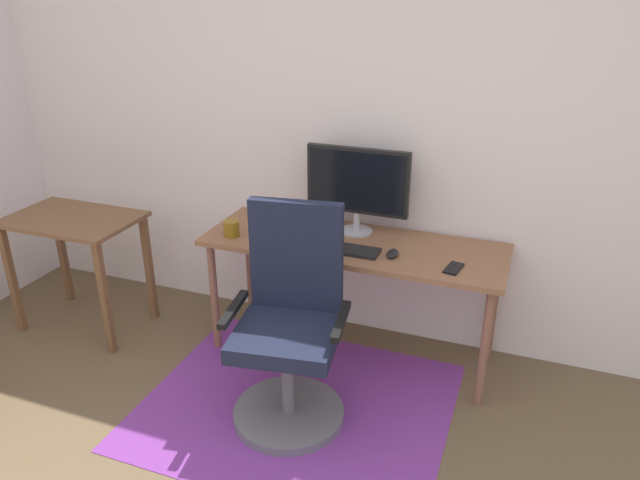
{
  "coord_description": "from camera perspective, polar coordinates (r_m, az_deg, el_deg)",
  "views": [
    {
      "loc": [
        0.78,
        -1.01,
        2.02
      ],
      "look_at": [
        -0.2,
        1.59,
        0.81
      ],
      "focal_mm": 33.44,
      "sensor_mm": 36.0,
      "label": 1
    }
  ],
  "objects": [
    {
      "name": "wall_back",
      "position": [
        3.38,
        6.91,
        11.08
      ],
      "size": [
        6.0,
        0.1,
        2.6
      ],
      "primitive_type": "cube",
      "color": "white",
      "rests_on": "ground"
    },
    {
      "name": "area_rug",
      "position": [
        3.21,
        -2.26,
        -15.49
      ],
      "size": [
        1.54,
        1.3,
        0.01
      ],
      "primitive_type": "cube",
      "color": "#7B358F",
      "rests_on": "ground"
    },
    {
      "name": "desk",
      "position": [
        3.29,
        3.17,
        -1.33
      ],
      "size": [
        1.65,
        0.57,
        0.71
      ],
      "color": "brown",
      "rests_on": "ground"
    },
    {
      "name": "monitor",
      "position": [
        3.29,
        3.61,
        5.4
      ],
      "size": [
        0.58,
        0.18,
        0.49
      ],
      "color": "#B2B2B7",
      "rests_on": "desk"
    },
    {
      "name": "keyboard",
      "position": [
        3.16,
        1.86,
        -0.8
      ],
      "size": [
        0.43,
        0.13,
        0.02
      ],
      "primitive_type": "cube",
      "color": "black",
      "rests_on": "desk"
    },
    {
      "name": "computer_mouse",
      "position": [
        3.1,
        6.96,
        -1.29
      ],
      "size": [
        0.06,
        0.1,
        0.03
      ],
      "primitive_type": "ellipsoid",
      "color": "black",
      "rests_on": "desk"
    },
    {
      "name": "coffee_cup",
      "position": [
        3.36,
        -8.47,
        1.1
      ],
      "size": [
        0.09,
        0.09,
        0.09
      ],
      "primitive_type": "cylinder",
      "color": "#835E16",
      "rests_on": "desk"
    },
    {
      "name": "cell_phone",
      "position": [
        3.03,
        12.66,
        -2.65
      ],
      "size": [
        0.09,
        0.15,
        0.01
      ],
      "primitive_type": "cube",
      "rotation": [
        0.0,
        0.0,
        -0.17
      ],
      "color": "black",
      "rests_on": "desk"
    },
    {
      "name": "office_chair",
      "position": [
        2.92,
        -2.87,
        -9.27
      ],
      "size": [
        0.6,
        0.56,
        1.09
      ],
      "rotation": [
        0.0,
        0.0,
        0.15
      ],
      "color": "slate",
      "rests_on": "ground"
    },
    {
      "name": "side_table",
      "position": [
        3.88,
        -22.37,
        0.26
      ],
      "size": [
        0.77,
        0.5,
        0.73
      ],
      "color": "brown",
      "rests_on": "ground"
    }
  ]
}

